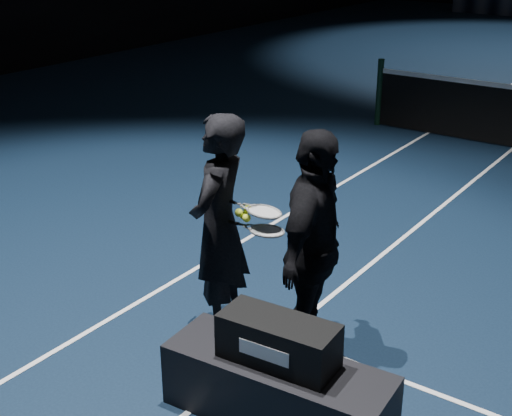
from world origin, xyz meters
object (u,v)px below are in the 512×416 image
at_px(player_a, 219,227).
at_px(player_bench, 278,390).
at_px(player_b, 313,250).
at_px(racket_upper, 264,212).
at_px(tennis_balls, 246,215).
at_px(racket_lower, 267,231).
at_px(racket_bag, 278,341).

bearing_deg(player_a, player_bench, 41.35).
xyz_separation_m(player_bench, player_b, (-0.21, 0.78, 0.70)).
height_order(player_bench, racket_upper, racket_upper).
height_order(player_bench, tennis_balls, tennis_balls).
relative_size(racket_lower, tennis_balls, 5.67).
bearing_deg(player_a, tennis_balls, 80.77).
bearing_deg(player_bench, player_a, 141.46).
height_order(racket_bag, racket_upper, racket_upper).
relative_size(player_a, player_b, 1.00).
xyz_separation_m(racket_lower, racket_upper, (-0.05, 0.04, 0.13)).
height_order(player_a, tennis_balls, player_a).
relative_size(racket_bag, player_a, 0.43).
xyz_separation_m(racket_upper, tennis_balls, (-0.14, -0.05, -0.04)).
relative_size(racket_bag, tennis_balls, 6.65).
bearing_deg(player_bench, player_b, 101.00).
height_order(player_bench, player_b, player_b).
bearing_deg(racket_upper, player_b, -9.08).
relative_size(player_a, tennis_balls, 15.63).
xyz_separation_m(player_a, player_b, (0.85, 0.06, 0.00)).
height_order(player_bench, player_a, player_a).
bearing_deg(tennis_balls, racket_bag, -42.74).
bearing_deg(racket_bag, player_a, 141.46).
bearing_deg(player_b, player_a, 80.38).
distance_m(racket_bag, tennis_balls, 1.19).
relative_size(player_bench, player_a, 0.85).
bearing_deg(tennis_balls, racket_lower, 2.56).
bearing_deg(player_bench, tennis_balls, 132.99).
relative_size(player_bench, racket_upper, 2.35).
distance_m(racket_upper, tennis_balls, 0.16).
bearing_deg(player_bench, racket_bag, 0.00).
distance_m(player_a, player_b, 0.85).
xyz_separation_m(player_b, racket_upper, (-0.45, 0.01, 0.20)).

